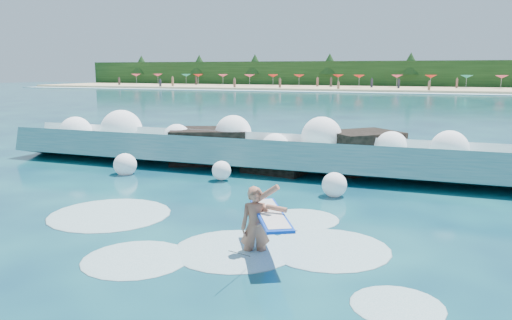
% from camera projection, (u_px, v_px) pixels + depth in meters
% --- Properties ---
extents(ground, '(200.00, 200.00, 0.00)m').
position_uv_depth(ground, '(165.00, 221.00, 11.56)').
color(ground, '#07203D').
rests_on(ground, ground).
extents(beach, '(140.00, 20.00, 0.40)m').
position_uv_depth(beach, '(409.00, 89.00, 83.25)').
color(beach, tan).
rests_on(beach, ground).
extents(wet_band, '(140.00, 5.00, 0.08)m').
position_uv_depth(wet_band, '(403.00, 93.00, 73.16)').
color(wet_band, silver).
rests_on(wet_band, ground).
extents(treeline, '(140.00, 4.00, 5.00)m').
position_uv_depth(treeline, '(414.00, 74.00, 92.03)').
color(treeline, black).
rests_on(treeline, ground).
extents(breaking_wave, '(18.35, 2.84, 1.58)m').
position_uv_depth(breaking_wave, '(246.00, 152.00, 17.84)').
color(breaking_wave, teal).
rests_on(breaking_wave, ground).
extents(rock_cluster, '(8.83, 3.64, 1.61)m').
position_uv_depth(rock_cluster, '(274.00, 153.00, 17.92)').
color(rock_cluster, black).
rests_on(rock_cluster, ground).
extents(surfer_with_board, '(1.47, 2.77, 1.58)m').
position_uv_depth(surfer_with_board, '(259.00, 224.00, 9.42)').
color(surfer_with_board, '#A5654D').
rests_on(surfer_with_board, ground).
extents(wave_spray, '(15.13, 4.52, 1.96)m').
position_uv_depth(wave_spray, '(217.00, 138.00, 18.06)').
color(wave_spray, white).
rests_on(wave_spray, ground).
extents(surf_foam, '(9.16, 5.40, 0.15)m').
position_uv_depth(surf_foam, '(202.00, 235.00, 10.58)').
color(surf_foam, silver).
rests_on(surf_foam, ground).
extents(beach_umbrellas, '(110.91, 6.75, 0.50)m').
position_uv_depth(beach_umbrellas, '(409.00, 76.00, 84.80)').
color(beach_umbrellas, '#CC3C52').
rests_on(beach_umbrellas, ground).
extents(beachgoers, '(108.05, 14.04, 1.93)m').
position_uv_depth(beachgoers, '(387.00, 84.00, 81.82)').
color(beachgoers, '#3F332D').
rests_on(beachgoers, ground).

